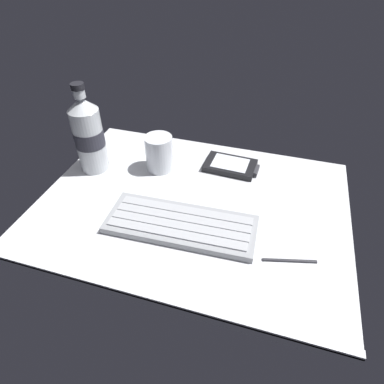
% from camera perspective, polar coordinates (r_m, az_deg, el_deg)
% --- Properties ---
extents(ground_plane, '(0.64, 0.48, 0.03)m').
position_cam_1_polar(ground_plane, '(0.70, -0.05, -2.62)').
color(ground_plane, silver).
extents(keyboard, '(0.29, 0.12, 0.02)m').
position_cam_1_polar(keyboard, '(0.64, -2.15, -5.56)').
color(keyboard, '#93969B').
rests_on(keyboard, ground_plane).
extents(handheld_device, '(0.13, 0.08, 0.02)m').
position_cam_1_polar(handheld_device, '(0.79, 6.75, 4.59)').
color(handheld_device, black).
rests_on(handheld_device, ground_plane).
extents(juice_cup, '(0.06, 0.06, 0.09)m').
position_cam_1_polar(juice_cup, '(0.77, -5.71, 6.54)').
color(juice_cup, silver).
rests_on(juice_cup, ground_plane).
extents(water_bottle, '(0.07, 0.07, 0.21)m').
position_cam_1_polar(water_bottle, '(0.78, -17.56, 9.48)').
color(water_bottle, silver).
rests_on(water_bottle, ground_plane).
extents(stylus_pen, '(0.09, 0.03, 0.01)m').
position_cam_1_polar(stylus_pen, '(0.61, 16.62, -11.23)').
color(stylus_pen, '#26262B').
rests_on(stylus_pen, ground_plane).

